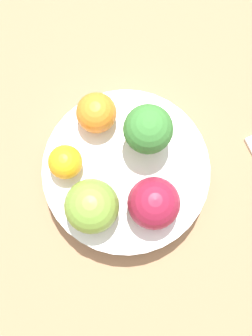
{
  "coord_description": "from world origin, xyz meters",
  "views": [
    {
      "loc": [
        0.03,
        0.11,
        0.63
      ],
      "look_at": [
        0.0,
        0.0,
        0.07
      ],
      "focal_mm": 50.0,
      "sensor_mm": 36.0,
      "label": 1
    }
  ],
  "objects_px": {
    "broccoli": "(148,130)",
    "apple_green": "(92,206)",
    "orange_front": "(65,162)",
    "orange_back": "(96,113)",
    "apple_red": "(154,203)",
    "bowl": "(126,173)"
  },
  "relations": [
    {
      "from": "bowl",
      "to": "apple_red",
      "type": "distance_m",
      "value": 0.08
    },
    {
      "from": "apple_red",
      "to": "orange_front",
      "type": "distance_m",
      "value": 0.12
    },
    {
      "from": "apple_red",
      "to": "apple_green",
      "type": "relative_size",
      "value": 0.97
    },
    {
      "from": "broccoli",
      "to": "orange_front",
      "type": "distance_m",
      "value": 0.11
    },
    {
      "from": "apple_green",
      "to": "orange_front",
      "type": "distance_m",
      "value": 0.06
    },
    {
      "from": "orange_back",
      "to": "apple_red",
      "type": "bearing_deg",
      "value": 107.86
    },
    {
      "from": "bowl",
      "to": "orange_back",
      "type": "height_order",
      "value": "orange_back"
    },
    {
      "from": "apple_red",
      "to": "orange_back",
      "type": "xyz_separation_m",
      "value": [
        0.04,
        -0.12,
        -0.01
      ]
    },
    {
      "from": "orange_front",
      "to": "orange_back",
      "type": "distance_m",
      "value": 0.07
    },
    {
      "from": "apple_red",
      "to": "orange_front",
      "type": "xyz_separation_m",
      "value": [
        0.09,
        -0.07,
        -0.01
      ]
    },
    {
      "from": "broccoli",
      "to": "apple_green",
      "type": "height_order",
      "value": "broccoli"
    },
    {
      "from": "bowl",
      "to": "orange_front",
      "type": "bearing_deg",
      "value": -17.71
    },
    {
      "from": "apple_green",
      "to": "orange_front",
      "type": "bearing_deg",
      "value": -72.19
    },
    {
      "from": "broccoli",
      "to": "apple_green",
      "type": "distance_m",
      "value": 0.11
    },
    {
      "from": "bowl",
      "to": "apple_green",
      "type": "bearing_deg",
      "value": 37.53
    },
    {
      "from": "broccoli",
      "to": "orange_back",
      "type": "distance_m",
      "value": 0.07
    },
    {
      "from": "broccoli",
      "to": "apple_green",
      "type": "xyz_separation_m",
      "value": [
        0.08,
        0.07,
        -0.01
      ]
    },
    {
      "from": "broccoli",
      "to": "apple_red",
      "type": "relative_size",
      "value": 1.23
    },
    {
      "from": "apple_green",
      "to": "broccoli",
      "type": "bearing_deg",
      "value": -140.28
    },
    {
      "from": "orange_front",
      "to": "apple_red",
      "type": "bearing_deg",
      "value": 140.5
    },
    {
      "from": "broccoli",
      "to": "orange_front",
      "type": "height_order",
      "value": "broccoli"
    },
    {
      "from": "broccoli",
      "to": "apple_red",
      "type": "xyz_separation_m",
      "value": [
        0.01,
        0.08,
        -0.01
      ]
    }
  ]
}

